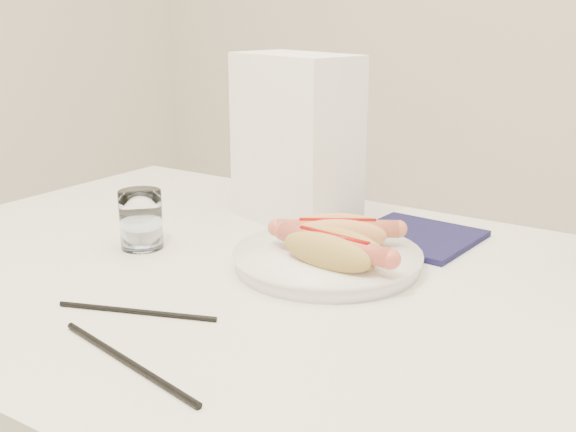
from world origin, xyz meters
The scene contains 9 objects.
table centered at (0.00, 0.00, 0.69)m, with size 1.20×0.80×0.75m.
plate centered at (0.05, 0.06, 0.76)m, with size 0.25×0.25×0.02m, color white.
hotdog_left centered at (0.05, 0.09, 0.79)m, with size 0.15×0.12×0.05m.
hotdog_right centered at (0.08, 0.03, 0.79)m, with size 0.17×0.08×0.05m.
water_glass centered at (-0.22, -0.01, 0.79)m, with size 0.06×0.06×0.09m, color white.
chopstick_near centered at (-0.06, -0.19, 0.75)m, with size 0.01×0.01×0.19m, color black.
chopstick_far centered at (0.02, -0.28, 0.75)m, with size 0.01×0.01×0.23m, color black.
napkin_box centered at (-0.11, 0.22, 0.88)m, with size 0.20×0.11×0.27m, color white.
navy_napkin centered at (0.10, 0.24, 0.75)m, with size 0.17×0.17×0.01m, color #131239.
Camera 1 is at (0.50, -0.71, 1.09)m, focal length 43.94 mm.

